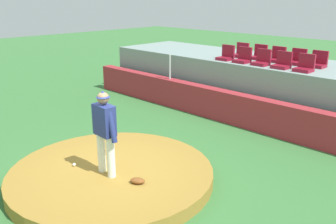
{
  "coord_description": "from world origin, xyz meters",
  "views": [
    {
      "loc": [
        5.95,
        -4.25,
        3.87
      ],
      "look_at": [
        0.0,
        1.75,
        1.18
      ],
      "focal_mm": 39.08,
      "sensor_mm": 36.0,
      "label": 1
    }
  ],
  "objects_px": {
    "pitcher": "(105,127)",
    "stadium_chair_9": "(318,62)",
    "stadium_chair_1": "(243,58)",
    "baseball": "(74,165)",
    "fielding_glove": "(138,181)",
    "stadium_chair_4": "(305,66)",
    "stadium_chair_6": "(259,55)",
    "stadium_chair_7": "(277,57)",
    "stadium_chair_5": "(241,53)",
    "stadium_chair_0": "(226,55)",
    "stadium_chair_8": "(297,60)",
    "stadium_chair_2": "(262,60)",
    "stadium_chair_3": "(282,63)"
  },
  "relations": [
    {
      "from": "stadium_chair_7",
      "to": "stadium_chair_8",
      "type": "bearing_deg",
      "value": -178.62
    },
    {
      "from": "pitcher",
      "to": "stadium_chair_7",
      "type": "height_order",
      "value": "stadium_chair_7"
    },
    {
      "from": "stadium_chair_9",
      "to": "stadium_chair_3",
      "type": "bearing_deg",
      "value": 52.79
    },
    {
      "from": "stadium_chair_0",
      "to": "stadium_chair_4",
      "type": "bearing_deg",
      "value": 179.55
    },
    {
      "from": "stadium_chair_5",
      "to": "stadium_chair_8",
      "type": "relative_size",
      "value": 1.0
    },
    {
      "from": "pitcher",
      "to": "stadium_chair_3",
      "type": "distance_m",
      "value": 6.23
    },
    {
      "from": "baseball",
      "to": "stadium_chair_8",
      "type": "height_order",
      "value": "stadium_chair_8"
    },
    {
      "from": "stadium_chair_1",
      "to": "stadium_chair_3",
      "type": "distance_m",
      "value": 1.39
    },
    {
      "from": "stadium_chair_1",
      "to": "stadium_chair_7",
      "type": "relative_size",
      "value": 1.0
    },
    {
      "from": "stadium_chair_6",
      "to": "stadium_chair_3",
      "type": "bearing_deg",
      "value": 145.54
    },
    {
      "from": "stadium_chair_1",
      "to": "stadium_chair_4",
      "type": "distance_m",
      "value": 2.1
    },
    {
      "from": "stadium_chair_2",
      "to": "stadium_chair_5",
      "type": "bearing_deg",
      "value": -32.7
    },
    {
      "from": "stadium_chair_7",
      "to": "stadium_chair_5",
      "type": "bearing_deg",
      "value": -0.46
    },
    {
      "from": "pitcher",
      "to": "stadium_chair_2",
      "type": "height_order",
      "value": "stadium_chair_2"
    },
    {
      "from": "stadium_chair_0",
      "to": "stadium_chair_3",
      "type": "bearing_deg",
      "value": 179.26
    },
    {
      "from": "stadium_chair_3",
      "to": "stadium_chair_7",
      "type": "height_order",
      "value": "same"
    },
    {
      "from": "stadium_chair_1",
      "to": "stadium_chair_9",
      "type": "relative_size",
      "value": 1.0
    },
    {
      "from": "fielding_glove",
      "to": "stadium_chair_0",
      "type": "height_order",
      "value": "stadium_chair_0"
    },
    {
      "from": "stadium_chair_6",
      "to": "stadium_chair_8",
      "type": "height_order",
      "value": "same"
    },
    {
      "from": "fielding_glove",
      "to": "stadium_chair_8",
      "type": "distance_m",
      "value": 7.08
    },
    {
      "from": "stadium_chair_3",
      "to": "stadium_chair_9",
      "type": "xyz_separation_m",
      "value": [
        0.7,
        0.92,
        0.0
      ]
    },
    {
      "from": "stadium_chair_1",
      "to": "stadium_chair_0",
      "type": "bearing_deg",
      "value": -2.51
    },
    {
      "from": "stadium_chair_0",
      "to": "stadium_chair_8",
      "type": "height_order",
      "value": "same"
    },
    {
      "from": "baseball",
      "to": "fielding_glove",
      "type": "bearing_deg",
      "value": 17.09
    },
    {
      "from": "baseball",
      "to": "stadium_chair_5",
      "type": "bearing_deg",
      "value": 95.56
    },
    {
      "from": "baseball",
      "to": "stadium_chair_5",
      "type": "xyz_separation_m",
      "value": [
        -0.72,
        7.38,
        1.62
      ]
    },
    {
      "from": "stadium_chair_1",
      "to": "stadium_chair_5",
      "type": "relative_size",
      "value": 1.0
    },
    {
      "from": "baseball",
      "to": "stadium_chair_7",
      "type": "relative_size",
      "value": 0.15
    },
    {
      "from": "stadium_chair_2",
      "to": "stadium_chair_5",
      "type": "height_order",
      "value": "same"
    },
    {
      "from": "fielding_glove",
      "to": "stadium_chair_4",
      "type": "relative_size",
      "value": 0.6
    },
    {
      "from": "baseball",
      "to": "stadium_chair_5",
      "type": "distance_m",
      "value": 7.59
    },
    {
      "from": "baseball",
      "to": "stadium_chair_4",
      "type": "height_order",
      "value": "stadium_chair_4"
    },
    {
      "from": "stadium_chair_1",
      "to": "stadium_chair_8",
      "type": "xyz_separation_m",
      "value": [
        1.43,
        0.91,
        0.0
      ]
    },
    {
      "from": "stadium_chair_2",
      "to": "stadium_chair_9",
      "type": "height_order",
      "value": "same"
    },
    {
      "from": "baseball",
      "to": "fielding_glove",
      "type": "distance_m",
      "value": 1.65
    },
    {
      "from": "stadium_chair_3",
      "to": "stadium_chair_6",
      "type": "height_order",
      "value": "same"
    },
    {
      "from": "stadium_chair_0",
      "to": "stadium_chair_6",
      "type": "xyz_separation_m",
      "value": [
        0.72,
        0.92,
        0.0
      ]
    },
    {
      "from": "pitcher",
      "to": "stadium_chair_1",
      "type": "bearing_deg",
      "value": 100.77
    },
    {
      "from": "stadium_chair_4",
      "to": "stadium_chair_6",
      "type": "height_order",
      "value": "same"
    },
    {
      "from": "stadium_chair_2",
      "to": "stadium_chair_7",
      "type": "bearing_deg",
      "value": -93.17
    },
    {
      "from": "stadium_chair_4",
      "to": "stadium_chair_5",
      "type": "distance_m",
      "value": 2.93
    },
    {
      "from": "stadium_chair_4",
      "to": "stadium_chair_6",
      "type": "xyz_separation_m",
      "value": [
        -2.08,
        0.94,
        0.0
      ]
    },
    {
      "from": "baseball",
      "to": "stadium_chair_2",
      "type": "distance_m",
      "value": 6.72
    },
    {
      "from": "fielding_glove",
      "to": "stadium_chair_9",
      "type": "bearing_deg",
      "value": -125.81
    },
    {
      "from": "pitcher",
      "to": "baseball",
      "type": "xyz_separation_m",
      "value": [
        -0.8,
        -0.3,
        -1.01
      ]
    },
    {
      "from": "fielding_glove",
      "to": "stadium_chair_5",
      "type": "relative_size",
      "value": 0.6
    },
    {
      "from": "stadium_chair_8",
      "to": "baseball",
      "type": "bearing_deg",
      "value": 79.21
    },
    {
      "from": "pitcher",
      "to": "stadium_chair_9",
      "type": "xyz_separation_m",
      "value": [
        1.27,
        7.1,
        0.6
      ]
    },
    {
      "from": "stadium_chair_7",
      "to": "stadium_chair_4",
      "type": "bearing_deg",
      "value": 147.08
    },
    {
      "from": "stadium_chair_3",
      "to": "stadium_chair_4",
      "type": "bearing_deg",
      "value": -179.56
    }
  ]
}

